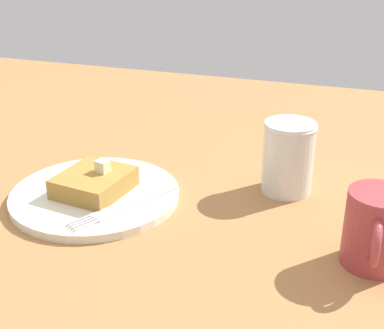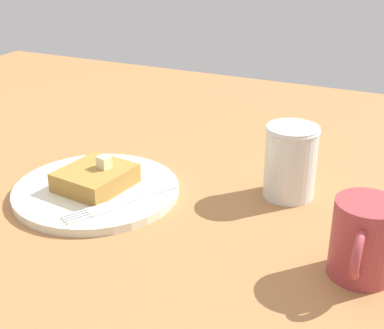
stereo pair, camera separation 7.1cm
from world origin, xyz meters
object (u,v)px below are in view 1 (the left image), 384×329
object	(u,v)px
fork	(120,209)
coffee_mug	(376,230)
plate	(95,195)
syrup_jar	(288,159)

from	to	relation	value
fork	coffee_mug	size ratio (longest dim) A/B	1.52
coffee_mug	plate	bearing A→B (deg)	-96.07
plate	syrup_jar	size ratio (longest dim) A/B	2.27
fork	coffee_mug	distance (cm)	30.37
plate	fork	distance (cm)	6.50
plate	coffee_mug	distance (cm)	36.03
syrup_jar	coffee_mug	bearing A→B (deg)	38.93
plate	fork	xyz separation A→B (cm)	(3.54, 5.41, 0.67)
plate	fork	size ratio (longest dim) A/B	1.55
plate	syrup_jar	world-z (taller)	syrup_jar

